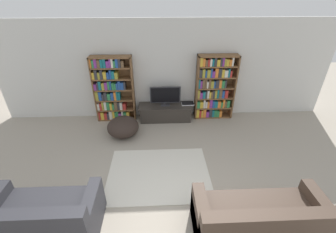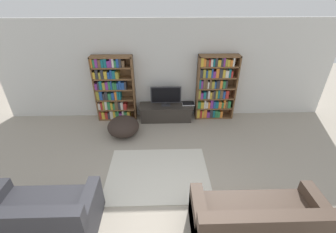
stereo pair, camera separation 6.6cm
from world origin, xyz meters
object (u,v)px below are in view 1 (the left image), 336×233
couch_right_sofa (260,221)px  beanbag_ottoman (123,127)px  couch_left_sectional (43,220)px  bookshelf_left (112,90)px  television (165,96)px  tv_stand (165,112)px  laptop (188,103)px  bookshelf_right (214,87)px

couch_right_sofa → beanbag_ottoman: (-2.31, 2.70, -0.06)m
couch_left_sectional → couch_right_sofa: 3.14m
bookshelf_left → television: (1.40, -0.12, -0.15)m
bookshelf_left → tv_stand: (1.40, -0.13, -0.65)m
television → couch_right_sofa: bearing=-70.0°
bookshelf_left → couch_left_sectional: (-0.49, -3.40, -0.57)m
laptop → bookshelf_right: bearing=5.3°
tv_stand → television: television is taller
bookshelf_right → laptop: bearing=-174.7°
laptop → couch_right_sofa: couch_right_sofa is taller
beanbag_ottoman → couch_left_sectional: bearing=-107.9°
bookshelf_right → couch_left_sectional: 4.70m
bookshelf_left → couch_left_sectional: bookshelf_left is taller
bookshelf_right → television: (-1.30, -0.12, -0.16)m
television → laptop: bearing=5.0°
television → beanbag_ottoman: size_ratio=1.05×
bookshelf_left → television: 1.42m
bookshelf_right → couch_right_sofa: bearing=-90.9°
laptop → bookshelf_left: bearing=178.2°
television → beanbag_ottoman: bearing=-145.2°
bookshelf_left → couch_left_sectional: bearing=-98.1°
tv_stand → beanbag_ottoman: 1.29m
television → couch_left_sectional: size_ratio=0.51×
laptop → beanbag_ottoman: bearing=-154.8°
couch_left_sectional → couch_right_sofa: size_ratio=0.83×
bookshelf_right → laptop: size_ratio=5.21×
bookshelf_right → television: bookshelf_right is taller
couch_left_sectional → bookshelf_left: bearing=81.9°
bookshelf_left → television: size_ratio=2.17×
laptop → beanbag_ottoman: beanbag_ottoman is taller
tv_stand → laptop: (0.62, 0.06, 0.23)m
bookshelf_right → laptop: bookshelf_right is taller
television → laptop: (0.62, 0.05, -0.27)m
couch_left_sectional → couch_right_sofa: (3.14, -0.15, -0.00)m
tv_stand → television: (-0.00, 0.01, 0.50)m
bookshelf_left → tv_stand: 1.55m
television → couch_right_sofa: (1.25, -3.44, -0.42)m
laptop → couch_left_sectional: (-2.51, -3.34, -0.15)m
tv_stand → couch_left_sectional: 3.78m
bookshelf_left → bookshelf_right: same height
bookshelf_right → beanbag_ottoman: (-2.37, -0.86, -0.64)m
couch_right_sofa → couch_left_sectional: bearing=177.2°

